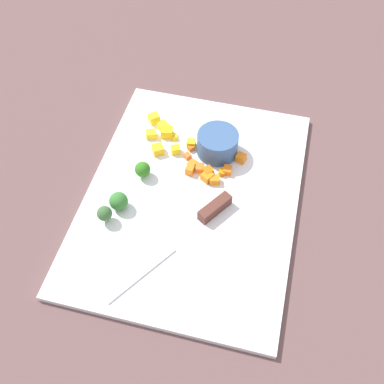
# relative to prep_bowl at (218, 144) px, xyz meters

# --- Properties ---
(ground_plane) EXTENTS (4.00, 4.00, 0.00)m
(ground_plane) POSITION_rel_prep_bowl_xyz_m (-0.11, 0.02, -0.04)
(ground_plane) COLOR brown
(cutting_board) EXTENTS (0.50, 0.38, 0.01)m
(cutting_board) POSITION_rel_prep_bowl_xyz_m (-0.11, 0.02, -0.03)
(cutting_board) COLOR white
(cutting_board) RESTS_ON ground_plane
(prep_bowl) EXTENTS (0.08, 0.08, 0.05)m
(prep_bowl) POSITION_rel_prep_bowl_xyz_m (0.00, 0.00, 0.00)
(prep_bowl) COLOR #385B8B
(prep_bowl) RESTS_ON cutting_board
(chef_knife) EXTENTS (0.25, 0.17, 0.02)m
(chef_knife) POSITION_rel_prep_bowl_xyz_m (-0.18, -0.00, -0.01)
(chef_knife) COLOR silver
(chef_knife) RESTS_ON cutting_board
(carrot_dice_0) EXTENTS (0.02, 0.02, 0.01)m
(carrot_dice_0) POSITION_rel_prep_bowl_xyz_m (-0.05, -0.03, -0.02)
(carrot_dice_0) COLOR orange
(carrot_dice_0) RESTS_ON cutting_board
(carrot_dice_1) EXTENTS (0.02, 0.02, 0.02)m
(carrot_dice_1) POSITION_rel_prep_bowl_xyz_m (-0.06, 0.04, -0.02)
(carrot_dice_1) COLOR orange
(carrot_dice_1) RESTS_ON cutting_board
(carrot_dice_2) EXTENTS (0.03, 0.03, 0.02)m
(carrot_dice_2) POSITION_rel_prep_bowl_xyz_m (-0.07, 0.00, -0.02)
(carrot_dice_2) COLOR orange
(carrot_dice_2) RESTS_ON cutting_board
(carrot_dice_3) EXTENTS (0.02, 0.02, 0.01)m
(carrot_dice_3) POSITION_rel_prep_bowl_xyz_m (-0.03, 0.05, -0.02)
(carrot_dice_3) COLOR orange
(carrot_dice_3) RESTS_ON cutting_board
(carrot_dice_4) EXTENTS (0.02, 0.02, 0.01)m
(carrot_dice_4) POSITION_rel_prep_bowl_xyz_m (-0.07, -0.01, -0.02)
(carrot_dice_4) COLOR orange
(carrot_dice_4) RESTS_ON cutting_board
(carrot_dice_5) EXTENTS (0.02, 0.02, 0.01)m
(carrot_dice_5) POSITION_rel_prep_bowl_xyz_m (-0.05, 0.04, -0.02)
(carrot_dice_5) COLOR orange
(carrot_dice_5) RESTS_ON cutting_board
(carrot_dice_6) EXTENTS (0.02, 0.02, 0.01)m
(carrot_dice_6) POSITION_rel_prep_bowl_xyz_m (-0.01, 0.05, -0.02)
(carrot_dice_6) COLOR orange
(carrot_dice_6) RESTS_ON cutting_board
(carrot_dice_7) EXTENTS (0.01, 0.01, 0.01)m
(carrot_dice_7) POSITION_rel_prep_bowl_xyz_m (-0.05, -0.02, -0.02)
(carrot_dice_7) COLOR orange
(carrot_dice_7) RESTS_ON cutting_board
(carrot_dice_8) EXTENTS (0.02, 0.02, 0.02)m
(carrot_dice_8) POSITION_rel_prep_bowl_xyz_m (-0.06, 0.01, -0.02)
(carrot_dice_8) COLOR orange
(carrot_dice_8) RESTS_ON cutting_board
(carrot_dice_9) EXTENTS (0.02, 0.02, 0.02)m
(carrot_dice_9) POSITION_rel_prep_bowl_xyz_m (-0.01, -0.05, -0.02)
(carrot_dice_9) COLOR orange
(carrot_dice_9) RESTS_ON cutting_board
(carrot_dice_10) EXTENTS (0.02, 0.02, 0.01)m
(carrot_dice_10) POSITION_rel_prep_bowl_xyz_m (-0.05, 0.02, -0.02)
(carrot_dice_10) COLOR orange
(carrot_dice_10) RESTS_ON cutting_board
(pepper_dice_0) EXTENTS (0.02, 0.02, 0.02)m
(pepper_dice_0) POSITION_rel_prep_bowl_xyz_m (-0.02, 0.08, -0.02)
(pepper_dice_0) COLOR yellow
(pepper_dice_0) RESTS_ON cutting_board
(pepper_dice_1) EXTENTS (0.02, 0.03, 0.01)m
(pepper_dice_1) POSITION_rel_prep_bowl_xyz_m (0.01, 0.14, -0.02)
(pepper_dice_1) COLOR yellow
(pepper_dice_1) RESTS_ON cutting_board
(pepper_dice_2) EXTENTS (0.02, 0.02, 0.01)m
(pepper_dice_2) POSITION_rel_prep_bowl_xyz_m (0.00, 0.05, -0.02)
(pepper_dice_2) COLOR yellow
(pepper_dice_2) RESTS_ON cutting_board
(pepper_dice_3) EXTENTS (0.03, 0.03, 0.02)m
(pepper_dice_3) POSITION_rel_prep_bowl_xyz_m (-0.03, 0.11, -0.02)
(pepper_dice_3) COLOR yellow
(pepper_dice_3) RESTS_ON cutting_board
(pepper_dice_4) EXTENTS (0.03, 0.03, 0.02)m
(pepper_dice_4) POSITION_rel_prep_bowl_xyz_m (0.05, 0.14, -0.01)
(pepper_dice_4) COLOR yellow
(pepper_dice_4) RESTS_ON cutting_board
(pepper_dice_5) EXTENTS (0.03, 0.03, 0.02)m
(pepper_dice_5) POSITION_rel_prep_bowl_xyz_m (0.03, 0.12, -0.02)
(pepper_dice_5) COLOR yellow
(pepper_dice_5) RESTS_ON cutting_board
(pepper_dice_6) EXTENTS (0.02, 0.03, 0.02)m
(pepper_dice_6) POSITION_rel_prep_bowl_xyz_m (0.02, 0.11, -0.01)
(pepper_dice_6) COLOR yellow
(pepper_dice_6) RESTS_ON cutting_board
(pepper_dice_7) EXTENTS (0.02, 0.02, 0.01)m
(pepper_dice_7) POSITION_rel_prep_bowl_xyz_m (0.01, 0.09, -0.02)
(pepper_dice_7) COLOR yellow
(pepper_dice_7) RESTS_ON cutting_board
(broccoli_floret_0) EXTENTS (0.03, 0.03, 0.03)m
(broccoli_floret_0) POSITION_rel_prep_bowl_xyz_m (-0.09, 0.12, -0.01)
(broccoli_floret_0) COLOR #82C056
(broccoli_floret_0) RESTS_ON cutting_board
(broccoli_floret_1) EXTENTS (0.03, 0.03, 0.03)m
(broccoli_floret_1) POSITION_rel_prep_bowl_xyz_m (-0.20, 0.16, -0.00)
(broccoli_floret_1) COLOR #86BE66
(broccoli_floret_1) RESTS_ON cutting_board
(broccoli_floret_2) EXTENTS (0.03, 0.03, 0.03)m
(broccoli_floret_2) POSITION_rel_prep_bowl_xyz_m (-0.17, 0.14, -0.01)
(broccoli_floret_2) COLOR #96BD63
(broccoli_floret_2) RESTS_ON cutting_board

